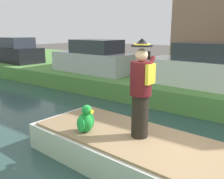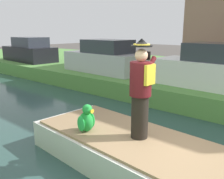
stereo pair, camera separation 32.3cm
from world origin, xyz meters
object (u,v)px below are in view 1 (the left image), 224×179
boat (129,149)px  parked_car_silver (94,58)px  person_pirate (141,89)px  parrot_plush (86,120)px  parked_car_white (204,68)px  parked_car_dark (15,52)px

boat → parked_car_silver: (4.98, 5.14, 1.01)m
parked_car_silver → person_pirate: bearing=-132.6°
parrot_plush → boat: bearing=-60.9°
parked_car_white → parked_car_silver: 5.06m
parrot_plush → parked_car_dark: parked_car_dark is taller
boat → parked_car_dark: (4.98, 11.61, 1.01)m
parrot_plush → parked_car_silver: (5.39, 4.39, 0.46)m
boat → parked_car_dark: bearing=66.8°
parked_car_white → parked_car_dark: same height
parked_car_dark → person_pirate: bearing=-112.6°
boat → person_pirate: 1.25m
boat → parked_car_white: 5.08m
person_pirate → parked_car_white: size_ratio=0.45×
parrot_plush → parked_car_white: 5.45m
person_pirate → parked_car_white: person_pirate is taller
person_pirate → parrot_plush: size_ratio=3.25×
boat → parrot_plush: bearing=119.1°
parrot_plush → parked_car_white: parked_car_white is taller
boat → parked_car_dark: 12.67m
parrot_plush → person_pirate: bearing=-64.5°
boat → person_pirate: size_ratio=2.33×
parked_car_white → parked_car_silver: bearing=90.0°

